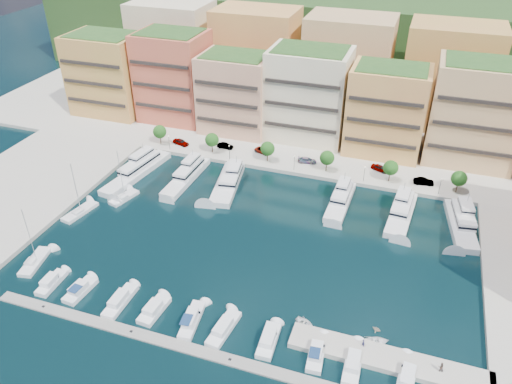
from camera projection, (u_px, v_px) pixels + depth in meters
ground at (255, 243)px, 105.53m from camera, size 400.00×400.00×0.00m
north_quay at (320, 126)px, 155.10m from camera, size 220.00×64.00×2.00m
hillside at (347, 77)px, 193.48m from camera, size 240.00×40.00×58.00m
south_pontoon at (179, 346)px, 82.36m from camera, size 72.00×2.20×0.35m
finger_pier at (388, 362)px, 79.76m from camera, size 32.00×5.00×2.00m
apartment_0 at (108, 74)px, 156.38m from camera, size 22.00×16.50×24.80m
apartment_1 at (174, 76)px, 151.44m from camera, size 20.00×16.50×26.80m
apartment_2 at (236, 93)px, 145.19m from camera, size 20.00×15.50×22.80m
apartment_3 at (308, 94)px, 140.26m from camera, size 22.00×16.50×25.80m
apartment_4 at (386, 110)px, 133.19m from camera, size 20.00×15.50×23.80m
apartment_5 at (475, 113)px, 127.99m from camera, size 22.00×16.50×26.80m
backblock_0 at (174, 48)px, 171.14m from camera, size 26.00×18.00×30.00m
backblock_1 at (256, 56)px, 162.96m from camera, size 26.00×18.00×30.00m
backblock_2 at (347, 66)px, 154.77m from camera, size 26.00×18.00×30.00m
backblock_3 at (449, 76)px, 146.59m from camera, size 26.00×18.00×30.00m
tree_0 at (160, 132)px, 140.69m from camera, size 3.80×3.80×5.65m
tree_1 at (212, 140)px, 136.32m from camera, size 3.80×3.80×5.65m
tree_2 at (268, 149)px, 131.96m from camera, size 3.80×3.80×5.65m
tree_3 at (327, 158)px, 127.60m from camera, size 3.80×3.80×5.65m
tree_4 at (391, 168)px, 123.23m from camera, size 3.80×3.80×5.65m
tree_5 at (459, 179)px, 118.87m from camera, size 3.80×3.80×5.65m
lamppost_0 at (169, 140)px, 138.25m from camera, size 0.30×0.30×4.20m
lamppost_1 at (229, 150)px, 133.34m from camera, size 0.30×0.30×4.20m
lamppost_2 at (294, 160)px, 128.43m from camera, size 0.30×0.30×4.20m
lamppost_3 at (365, 172)px, 123.52m from camera, size 0.30×0.30×4.20m
lamppost_4 at (441, 184)px, 118.61m from camera, size 0.30×0.30×4.20m
yacht_0 at (138, 170)px, 129.61m from camera, size 7.77×24.65×7.30m
yacht_1 at (187, 175)px, 127.53m from camera, size 4.78×20.35×7.30m
yacht_2 at (229, 181)px, 124.75m from camera, size 8.21×20.02×7.30m
yacht_4 at (341, 199)px, 117.86m from camera, size 4.75×17.46×7.30m
yacht_5 at (402, 211)px, 113.57m from camera, size 6.07×18.84×7.30m
yacht_6 at (461, 222)px, 110.03m from camera, size 7.41×19.15×7.30m
cruiser_0 at (51, 283)px, 94.44m from camera, size 2.67×7.15×2.55m
cruiser_1 at (80, 290)px, 92.67m from camera, size 3.30×7.32×2.66m
cruiser_2 at (120, 301)px, 90.34m from camera, size 2.59×8.74×2.55m
cruiser_3 at (154, 310)px, 88.48m from camera, size 3.37×7.36×2.55m
cruiser_4 at (192, 320)px, 86.43m from camera, size 3.44×8.99×2.66m
cruiser_5 at (224, 329)px, 84.83m from camera, size 3.56×8.88×2.55m
cruiser_6 at (268, 341)px, 82.65m from camera, size 3.02×7.69×2.55m
cruiser_7 at (316, 354)px, 80.41m from camera, size 3.06×7.72×2.66m
cruiser_8 at (353, 363)px, 78.81m from camera, size 2.74×8.57×2.55m
cruiser_9 at (407, 378)px, 76.57m from camera, size 3.21×8.46×2.55m
sailboat_1 at (80, 212)px, 114.75m from camera, size 4.46×9.49×13.20m
sailboat_0 at (35, 262)px, 99.86m from camera, size 4.48×9.16×13.20m
sailboat_2 at (124, 198)px, 119.84m from camera, size 4.63×8.07×13.20m
tender_1 at (377, 329)px, 85.00m from camera, size 1.90×1.77×0.81m
tender_0 at (305, 323)px, 86.24m from camera, size 4.07×3.50×0.71m
tender_2 at (376, 342)px, 82.55m from camera, size 5.35×4.74×0.92m
car_0 at (181, 142)px, 141.68m from camera, size 5.24×3.19×1.67m
car_1 at (225, 146)px, 139.89m from camera, size 4.62×1.83×1.49m
car_2 at (263, 151)px, 137.49m from camera, size 5.50×3.87×1.39m
car_3 at (307, 160)px, 132.83m from camera, size 5.21×2.80×1.44m
car_4 at (380, 168)px, 129.14m from camera, size 5.06×3.57×1.60m
car_5 at (424, 181)px, 123.40m from camera, size 5.13×2.35×1.63m
person_0 at (363, 343)px, 80.78m from camera, size 0.65×0.65×1.52m
person_1 at (441, 367)px, 76.66m from camera, size 0.88×0.71×1.72m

